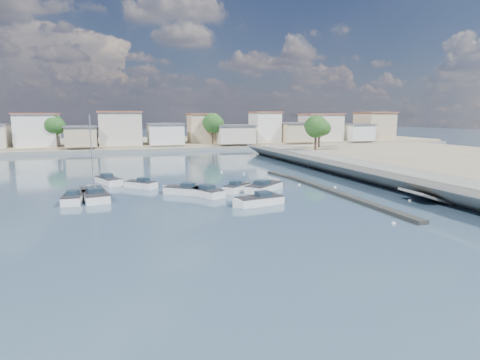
% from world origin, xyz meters
% --- Properties ---
extents(ground, '(400.00, 400.00, 0.00)m').
position_xyz_m(ground, '(0.00, 40.00, 0.00)').
color(ground, '#2E465D').
rests_on(ground, ground).
extents(seawall_walkway, '(5.00, 90.00, 1.80)m').
position_xyz_m(seawall_walkway, '(18.50, 13.00, 0.90)').
color(seawall_walkway, slate).
rests_on(seawall_walkway, ground).
extents(breakwater, '(2.00, 31.02, 0.35)m').
position_xyz_m(breakwater, '(6.90, 12.69, 0.17)').
color(breakwater, black).
rests_on(breakwater, ground).
extents(far_shore_land, '(160.00, 40.00, 1.40)m').
position_xyz_m(far_shore_land, '(0.00, 92.00, 0.70)').
color(far_shore_land, gray).
rests_on(far_shore_land, ground).
extents(far_shore_quay, '(160.00, 2.50, 0.80)m').
position_xyz_m(far_shore_quay, '(0.00, 71.00, 0.40)').
color(far_shore_quay, slate).
rests_on(far_shore_quay, ground).
extents(far_town, '(113.01, 12.80, 8.35)m').
position_xyz_m(far_town, '(10.71, 76.92, 4.93)').
color(far_town, beige).
rests_on(far_town, far_shore_land).
extents(shore_trees, '(74.56, 38.32, 7.92)m').
position_xyz_m(shore_trees, '(8.34, 68.11, 6.22)').
color(shore_trees, '#38281E').
rests_on(shore_trees, ground).
extents(motorboat_a, '(4.03, 5.31, 1.48)m').
position_xyz_m(motorboat_a, '(-7.46, 14.20, 0.38)').
color(motorboat_a, white).
rests_on(motorboat_a, ground).
extents(motorboat_b, '(3.94, 3.71, 1.48)m').
position_xyz_m(motorboat_b, '(-3.02, 15.36, 0.38)').
color(motorboat_b, white).
rests_on(motorboat_b, ground).
extents(motorboat_c, '(4.63, 4.13, 1.48)m').
position_xyz_m(motorboat_c, '(-9.41, 15.66, 0.38)').
color(motorboat_c, white).
rests_on(motorboat_c, ground).
extents(motorboat_d, '(5.40, 2.83, 1.48)m').
position_xyz_m(motorboat_d, '(-3.32, 7.98, 0.38)').
color(motorboat_d, white).
rests_on(motorboat_d, ground).
extents(motorboat_e, '(2.17, 5.17, 1.48)m').
position_xyz_m(motorboat_e, '(-20.65, 15.03, 0.38)').
color(motorboat_e, white).
rests_on(motorboat_e, ground).
extents(motorboat_f, '(3.97, 3.89, 1.48)m').
position_xyz_m(motorboat_f, '(-13.81, 21.11, 0.38)').
color(motorboat_f, white).
rests_on(motorboat_f, ground).
extents(motorboat_g, '(3.58, 5.34, 1.48)m').
position_xyz_m(motorboat_g, '(-17.32, 24.91, 0.38)').
color(motorboat_g, white).
rests_on(motorboat_g, ground).
extents(motorboat_h, '(5.63, 5.30, 1.48)m').
position_xyz_m(motorboat_h, '(0.26, 15.07, 0.38)').
color(motorboat_h, white).
rests_on(motorboat_h, ground).
extents(sailboat, '(3.48, 7.69, 9.00)m').
position_xyz_m(sailboat, '(-18.85, 16.27, 0.40)').
color(sailboat, white).
rests_on(sailboat, ground).
extents(mooring_buoys, '(13.62, 33.24, 0.33)m').
position_xyz_m(mooring_buoys, '(5.39, 15.42, 0.05)').
color(mooring_buoys, white).
rests_on(mooring_buoys, ground).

